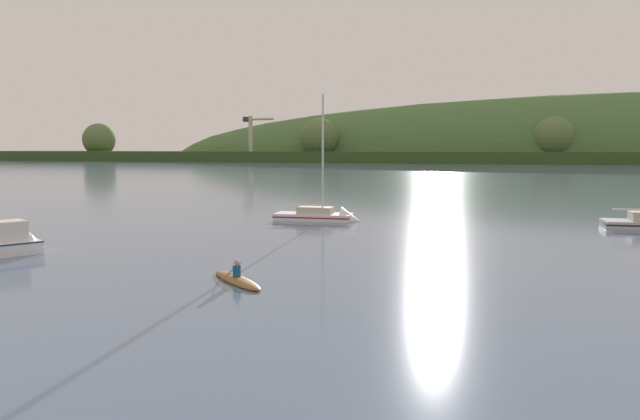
% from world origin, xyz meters
% --- Properties ---
extents(dockside_crane, '(12.22, 3.53, 17.38)m').
position_xyz_m(dockside_crane, '(-81.61, 213.52, 8.23)').
color(dockside_crane, '#4C4C51').
rests_on(dockside_crane, ground).
extents(sailboat_midwater_white, '(6.51, 2.56, 10.24)m').
position_xyz_m(sailboat_midwater_white, '(-0.79, 44.73, 0.12)').
color(sailboat_midwater_white, white).
rests_on(sailboat_midwater_white, ground).
extents(canoe_with_paddler, '(3.57, 3.29, 1.02)m').
position_xyz_m(canoe_with_paddler, '(1.98, 24.00, 0.10)').
color(canoe_with_paddler, brown).
rests_on(canoe_with_paddler, ground).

